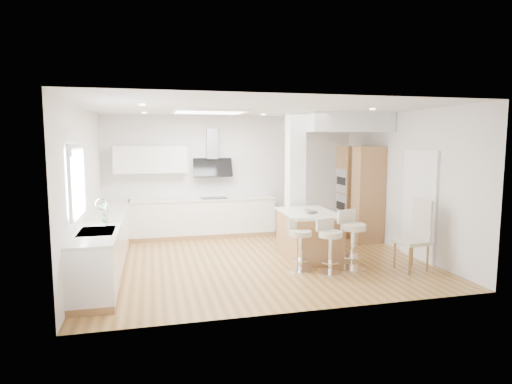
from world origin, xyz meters
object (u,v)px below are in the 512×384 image
object	(u,v)px
peninsula	(308,234)
bar_stool_c	(352,237)
bar_stool_a	(300,242)
dining_chair	(417,232)
bar_stool_b	(330,243)

from	to	relation	value
peninsula	bar_stool_c	distance (m)	1.01
bar_stool_a	dining_chair	bearing A→B (deg)	-9.03
bar_stool_a	bar_stool_c	size ratio (longest dim) A/B	0.88
bar_stool_a	bar_stool_c	xyz separation A→B (m)	(0.91, -0.12, 0.07)
bar_stool_b	bar_stool_c	distance (m)	0.50
bar_stool_a	bar_stool_b	world-z (taller)	bar_stool_b
peninsula	bar_stool_c	bearing A→B (deg)	-60.63
bar_stool_a	dining_chair	distance (m)	2.03
peninsula	bar_stool_a	distance (m)	0.88
bar_stool_c	bar_stool_b	bearing A→B (deg)	179.16
bar_stool_c	dining_chair	world-z (taller)	dining_chair
dining_chair	bar_stool_a	bearing A→B (deg)	161.35
bar_stool_c	dining_chair	size ratio (longest dim) A/B	0.84
peninsula	bar_stool_b	bearing A→B (deg)	-89.11
dining_chair	bar_stool_c	bearing A→B (deg)	158.14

